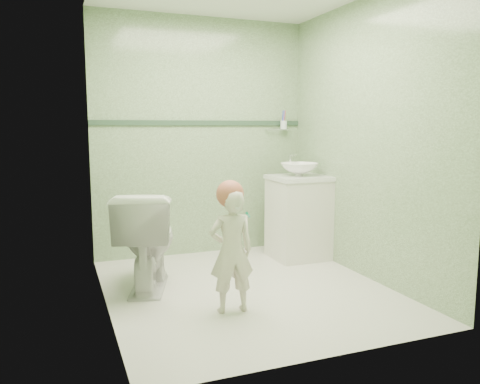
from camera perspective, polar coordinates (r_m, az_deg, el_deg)
name	(u,v)px	position (r m, az deg, el deg)	size (l,w,h in m)	color
ground	(247,289)	(3.98, 0.80, -11.49)	(2.50, 2.50, 0.00)	silver
room_shell	(247,141)	(3.75, 0.83, 6.07)	(2.50, 2.54, 2.40)	gray
trim_stripe	(201,123)	(4.92, -4.62, 8.21)	(2.20, 0.02, 0.05)	#2E4835
vanity	(298,218)	(4.83, 6.97, -3.15)	(0.52, 0.50, 0.80)	white
counter	(299,178)	(4.77, 7.05, 1.69)	(0.54, 0.52, 0.04)	white
basin	(299,169)	(4.76, 7.07, 2.70)	(0.37, 0.37, 0.13)	white
faucet	(291,160)	(4.92, 6.07, 3.81)	(0.03, 0.13, 0.18)	silver
cup_holder	(283,125)	(5.20, 5.14, 7.97)	(0.26, 0.07, 0.21)	silver
toilet	(147,240)	(3.98, -11.02, -5.58)	(0.45, 0.79, 0.81)	white
toddler	(231,251)	(3.40, -1.03, -7.07)	(0.32, 0.21, 0.88)	silver
hair_cap	(230,194)	(3.35, -1.19, -0.24)	(0.20, 0.20, 0.20)	#B45C45
teal_toothbrush	(247,214)	(3.24, 0.82, -2.65)	(0.11, 0.13, 0.08)	#048F6A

